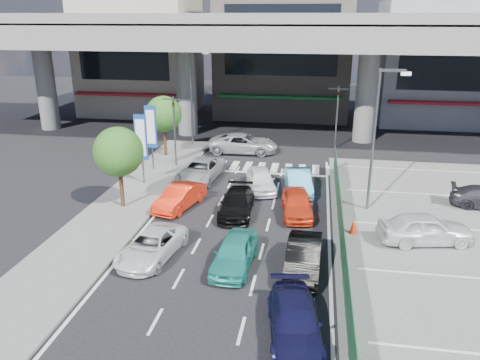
% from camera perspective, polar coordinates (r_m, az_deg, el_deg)
% --- Properties ---
extents(ground, '(120.00, 120.00, 0.00)m').
position_cam_1_polar(ground, '(22.73, -1.42, -8.39)').
color(ground, black).
rests_on(ground, ground).
extents(parking_lot, '(12.00, 28.00, 0.06)m').
position_cam_1_polar(parking_lot, '(25.22, 25.13, -7.35)').
color(parking_lot, '#5C5C5A').
rests_on(parking_lot, ground).
extents(sidewalk_left, '(4.00, 30.00, 0.12)m').
position_cam_1_polar(sidewalk_left, '(28.13, -14.03, -3.18)').
color(sidewalk_left, '#5C5C5A').
rests_on(sidewalk_left, ground).
extents(fence_run, '(0.16, 22.00, 1.80)m').
position_cam_1_polar(fence_run, '(22.94, 12.24, -6.07)').
color(fence_run, '#1C532C').
rests_on(fence_run, ground).
extents(expressway, '(64.00, 14.00, 10.75)m').
position_cam_1_polar(expressway, '(41.94, 4.32, 16.90)').
color(expressway, slate).
rests_on(expressway, ground).
extents(building_west, '(12.00, 10.90, 13.00)m').
position_cam_1_polar(building_west, '(55.52, -11.98, 14.82)').
color(building_west, '#A39883').
rests_on(building_west, ground).
extents(building_center, '(14.00, 10.90, 15.00)m').
position_cam_1_polar(building_center, '(52.93, 5.42, 16.02)').
color(building_center, gray).
rests_on(building_center, ground).
extents(building_east, '(12.00, 10.90, 12.00)m').
position_cam_1_polar(building_east, '(53.31, 23.16, 13.00)').
color(building_east, gray).
rests_on(building_east, ground).
extents(traffic_light_left, '(1.60, 1.24, 5.20)m').
position_cam_1_polar(traffic_light_left, '(33.93, -8.07, 7.93)').
color(traffic_light_left, '#595B60').
rests_on(traffic_light_left, ground).
extents(traffic_light_right, '(1.60, 1.24, 5.20)m').
position_cam_1_polar(traffic_light_right, '(39.33, 11.84, 9.30)').
color(traffic_light_right, '#595B60').
rests_on(traffic_light_right, ground).
extents(street_lamp_right, '(1.65, 0.22, 8.00)m').
position_cam_1_polar(street_lamp_right, '(26.60, 16.47, 5.97)').
color(street_lamp_right, '#595B60').
rests_on(street_lamp_right, ground).
extents(street_lamp_left, '(1.65, 0.22, 8.00)m').
position_cam_1_polar(street_lamp_left, '(39.50, -5.72, 10.88)').
color(street_lamp_left, '#595B60').
rests_on(street_lamp_left, ground).
extents(signboard_near, '(0.80, 0.14, 4.70)m').
position_cam_1_polar(signboard_near, '(30.77, -11.97, 4.84)').
color(signboard_near, '#595B60').
rests_on(signboard_near, ground).
extents(signboard_far, '(0.80, 0.14, 4.70)m').
position_cam_1_polar(signboard_far, '(33.63, -10.80, 6.16)').
color(signboard_far, '#595B60').
rests_on(signboard_far, ground).
extents(tree_near, '(2.80, 2.80, 4.80)m').
position_cam_1_polar(tree_near, '(27.06, -14.60, 3.34)').
color(tree_near, '#382314').
rests_on(tree_near, ground).
extents(tree_far, '(2.80, 2.80, 4.80)m').
position_cam_1_polar(tree_far, '(36.86, -9.29, 7.92)').
color(tree_far, '#382314').
rests_on(tree_far, ground).
extents(minivan_navy_back, '(2.39, 4.59, 1.27)m').
position_cam_1_polar(minivan_navy_back, '(16.97, 6.66, -16.74)').
color(minivan_navy_back, black).
rests_on(minivan_navy_back, ground).
extents(sedan_white_mid_left, '(2.65, 4.63, 1.22)m').
position_cam_1_polar(sedan_white_mid_left, '(22.06, -10.73, -7.89)').
color(sedan_white_mid_left, white).
rests_on(sedan_white_mid_left, ground).
extents(taxi_teal_mid, '(1.86, 4.14, 1.38)m').
position_cam_1_polar(taxi_teal_mid, '(20.91, -0.67, -8.87)').
color(taxi_teal_mid, teal).
rests_on(taxi_teal_mid, ground).
extents(hatch_black_mid_right, '(1.60, 4.24, 1.38)m').
position_cam_1_polar(hatch_black_mid_right, '(20.78, 7.75, -9.27)').
color(hatch_black_mid_right, black).
rests_on(hatch_black_mid_right, ground).
extents(taxi_orange_left, '(2.41, 4.28, 1.34)m').
position_cam_1_polar(taxi_orange_left, '(27.28, -7.36, -2.08)').
color(taxi_orange_left, red).
rests_on(taxi_orange_left, ground).
extents(sedan_black_mid, '(1.99, 4.43, 1.26)m').
position_cam_1_polar(sedan_black_mid, '(26.24, -0.41, -2.90)').
color(sedan_black_mid, black).
rests_on(sedan_black_mid, ground).
extents(taxi_orange_right, '(2.12, 4.22, 1.38)m').
position_cam_1_polar(taxi_orange_right, '(26.32, 6.95, -2.84)').
color(taxi_orange_right, red).
rests_on(taxi_orange_right, ground).
extents(wagon_silver_front_left, '(2.78, 5.17, 1.38)m').
position_cam_1_polar(wagon_silver_front_left, '(31.74, -4.82, 1.18)').
color(wagon_silver_front_left, '#9FA3A6').
rests_on(wagon_silver_front_left, ground).
extents(sedan_white_front_mid, '(2.60, 4.33, 1.38)m').
position_cam_1_polar(sedan_white_front_mid, '(29.85, 2.57, 0.03)').
color(sedan_white_front_mid, white).
rests_on(sedan_white_front_mid, ground).
extents(kei_truck_front_right, '(2.08, 4.36, 1.38)m').
position_cam_1_polar(kei_truck_front_right, '(29.78, 7.13, -0.15)').
color(kei_truck_front_right, '#59BEF0').
rests_on(kei_truck_front_right, ground).
extents(crossing_wagon_silver, '(5.60, 2.70, 1.54)m').
position_cam_1_polar(crossing_wagon_silver, '(38.01, 0.41, 4.47)').
color(crossing_wagon_silver, '#A2A3A9').
rests_on(crossing_wagon_silver, ground).
extents(parked_sedan_white, '(4.76, 2.64, 1.53)m').
position_cam_1_polar(parked_sedan_white, '(24.57, 21.66, -5.49)').
color(parked_sedan_white, silver).
rests_on(parked_sedan_white, parking_lot).
extents(traffic_cone, '(0.45, 0.45, 0.78)m').
position_cam_1_polar(traffic_cone, '(24.63, 13.66, -5.50)').
color(traffic_cone, '#FF2F0E').
rests_on(traffic_cone, parking_lot).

